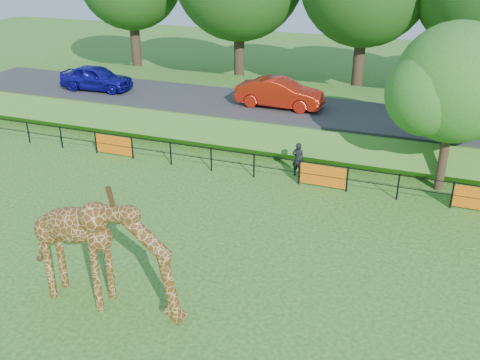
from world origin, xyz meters
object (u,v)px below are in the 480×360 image
(car_blue, at_px, (96,78))
(tree_east, at_px, (458,87))
(giraffe, at_px, (105,255))
(car_red, at_px, (280,93))
(visitor, at_px, (298,159))

(car_blue, height_order, tree_east, tree_east)
(giraffe, relative_size, tree_east, 0.69)
(car_blue, xyz_separation_m, car_red, (10.81, 0.47, 0.03))
(giraffe, distance_m, visitor, 10.90)
(giraffe, relative_size, car_blue, 1.13)
(visitor, height_order, tree_east, tree_east)
(giraffe, bearing_deg, car_blue, 125.42)
(car_red, bearing_deg, tree_east, -115.78)
(giraffe, distance_m, tree_east, 14.39)
(visitor, relative_size, tree_east, 0.23)
(car_red, bearing_deg, car_blue, 93.92)
(car_red, height_order, tree_east, tree_east)
(car_red, relative_size, tree_east, 0.66)
(car_red, relative_size, visitor, 2.94)
(giraffe, distance_m, car_blue, 18.45)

